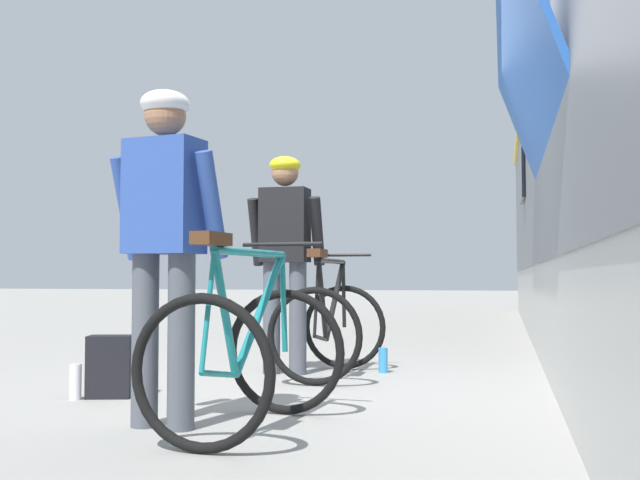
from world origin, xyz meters
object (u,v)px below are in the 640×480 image
Objects in this scene: water_bottle_near_the_bikes at (383,360)px; bicycle_far_black at (330,325)px; cyclist_near_in_blue at (164,224)px; water_bottle_by_the_backpack at (75,382)px; backpack_on_platform at (110,366)px; bicycle_near_teal at (248,352)px; cyclist_far_in_dark at (285,243)px.

bicycle_far_black is at bearing -135.69° from water_bottle_near_the_bikes.
water_bottle_near_the_bikes is (0.76, 2.52, -0.95)m from cyclist_near_in_blue.
bicycle_far_black reaches higher than water_bottle_by_the_backpack.
cyclist_near_in_blue is at bearing -37.32° from water_bottle_by_the_backpack.
cyclist_near_in_blue is at bearing -63.79° from backpack_on_platform.
water_bottle_near_the_bikes is at bearing 83.21° from bicycle_near_teal.
backpack_on_platform is 0.23m from water_bottle_by_the_backpack.
cyclist_near_in_blue is at bearing -178.67° from bicycle_near_teal.
bicycle_far_black is (0.40, 2.17, -0.65)m from cyclist_near_in_blue.
cyclist_far_in_dark is 0.77m from bicycle_far_black.
water_bottle_near_the_bikes is at bearing 73.29° from cyclist_near_in_blue.
cyclist_near_in_blue is 0.80m from bicycle_near_teal.
backpack_on_platform is at bearing 132.23° from cyclist_near_in_blue.
bicycle_near_teal is at bearing -50.28° from backpack_on_platform.
cyclist_near_in_blue is 1.51m from water_bottle_by_the_backpack.
bicycle_near_teal reaches higher than water_bottle_near_the_bikes.
bicycle_far_black is at bearing 79.62° from cyclist_near_in_blue.
water_bottle_near_the_bikes is at bearing 46.84° from water_bottle_by_the_backpack.
bicycle_far_black is 5.33× the size of water_bottle_near_the_bikes.
water_bottle_by_the_backpack is (-1.34, -1.46, -0.29)m from bicycle_far_black.
cyclist_far_in_dark is 1.63× the size of bicycle_far_black.
backpack_on_platform is at bearing -132.33° from water_bottle_near_the_bikes.
water_bottle_by_the_backpack is at bearing -121.18° from cyclist_far_in_dark.
cyclist_far_in_dark reaches higher than bicycle_near_teal.
bicycle_far_black is 2.00m from water_bottle_by_the_backpack.
bicycle_far_black is at bearing 47.48° from water_bottle_by_the_backpack.
bicycle_far_black is at bearing -12.90° from cyclist_far_in_dark.
cyclist_near_in_blue and cyclist_far_in_dark have the same top height.
cyclist_near_in_blue reaches higher than bicycle_far_black.
bicycle_near_teal is 2.82× the size of backpack_on_platform.
cyclist_near_in_blue reaches higher than water_bottle_near_the_bikes.
bicycle_near_teal is 2.55m from water_bottle_near_the_bikes.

